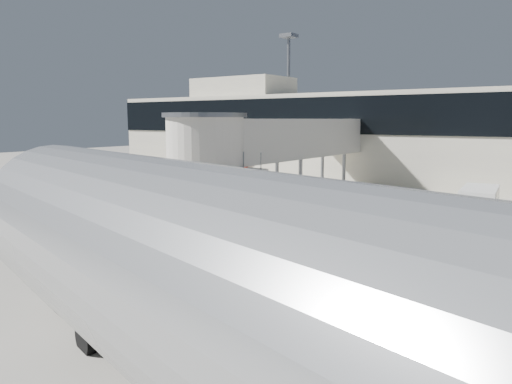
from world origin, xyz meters
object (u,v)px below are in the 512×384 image
box_cart_near (205,248)px  box_cart_far (151,228)px  belt_loader (232,168)px  aircraft (237,298)px  baggage_tug (301,229)px  ground_worker (109,246)px  minivan (479,199)px  suitcase_cart (392,237)px

box_cart_near → box_cart_far: 4.78m
belt_loader → aircraft: 42.99m
box_cart_near → box_cart_far: bearing=145.9°
baggage_tug → ground_worker: (-3.24, -8.56, 0.45)m
box_cart_near → ground_worker: ground_worker is taller
box_cart_near → aircraft: size_ratio=0.20×
aircraft → box_cart_near: bearing=149.6°
baggage_tug → box_cart_near: box_cart_near is taller
baggage_tug → minivan: bearing=41.1°
belt_loader → baggage_tug: bearing=-52.5°
box_cart_far → belt_loader: 27.30m
box_cart_near → aircraft: bearing=-63.4°
baggage_tug → minivan: (5.63, 10.83, 0.53)m
box_cart_far → ground_worker: size_ratio=1.89×
box_cart_near → belt_loader: 30.95m
baggage_tug → suitcase_cart: 4.26m
baggage_tug → minivan: size_ratio=0.50×
box_cart_near → box_cart_far: box_cart_near is taller
box_cart_near → aircraft: 12.28m
box_cart_far → ground_worker: (2.55, -4.41, 0.42)m
minivan → belt_loader: bearing=154.2°
ground_worker → box_cart_near: bearing=44.1°
ground_worker → minivan: bearing=53.2°
minivan → belt_loader: belt_loader is taller
baggage_tug → ground_worker: ground_worker is taller
ground_worker → suitcase_cart: bearing=39.4°
suitcase_cart → box_cart_far: bearing=-151.1°
box_cart_far → minivan: size_ratio=0.76×
baggage_tug → belt_loader: belt_loader is taller
minivan → ground_worker: bearing=-121.6°
ground_worker → aircraft: size_ratio=0.10×
suitcase_cart → belt_loader: belt_loader is taller
baggage_tug → box_cart_near: bearing=-123.7°
baggage_tug → aircraft: (7.20, -14.15, 2.37)m
baggage_tug → minivan: 12.22m
ground_worker → aircraft: bearing=-40.4°
suitcase_cart → aircraft: size_ratio=0.20×
box_cart_far → aircraft: size_ratio=0.18×
box_cart_far → belt_loader: belt_loader is taller
baggage_tug → box_cart_far: 7.12m
suitcase_cart → minivan: size_ratio=0.82×
box_cart_far → aircraft: bearing=-17.8°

